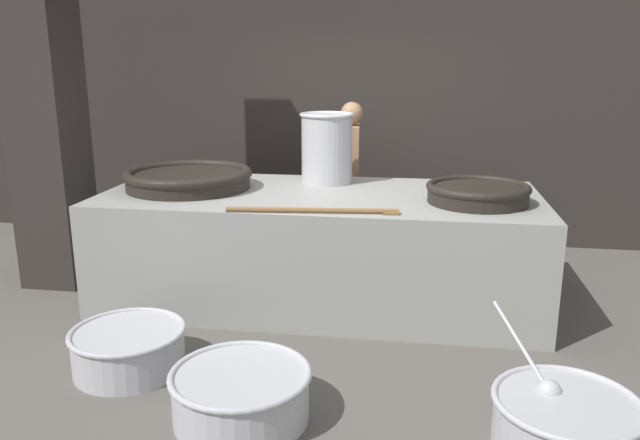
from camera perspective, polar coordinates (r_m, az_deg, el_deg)
ground_plane at (r=5.67m, az=-0.00°, el=-7.07°), size 60.00×60.00×0.00m
back_wall at (r=7.30m, az=2.59°, el=15.29°), size 9.66×0.24×4.36m
support_pillar at (r=6.23m, az=-24.34°, el=14.16°), size 0.55×0.55×4.36m
hearth_platform at (r=5.51m, az=-0.00°, el=-2.42°), size 3.74×1.61×0.96m
giant_wok_near at (r=5.70m, az=-11.94°, el=3.78°), size 1.14×1.14×0.17m
giant_wok_far at (r=5.17m, az=14.23°, el=2.47°), size 0.83×0.83×0.16m
stock_pot at (r=5.80m, az=0.64°, el=6.68°), size 0.50×0.50×0.64m
stirring_paddle at (r=4.69m, az=0.00°, el=0.87°), size 1.31×0.20×0.04m
cook at (r=6.61m, az=2.78°, el=4.15°), size 0.40×0.62×1.65m
prep_bowl_vegetables at (r=3.82m, az=21.48°, el=-16.72°), size 0.81×0.95×0.64m
prep_bowl_meat at (r=4.57m, az=-17.09°, el=-11.04°), size 0.79×0.79×0.30m
prep_bowl_extra at (r=3.87m, az=-7.25°, el=-15.36°), size 0.85×0.85×0.31m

